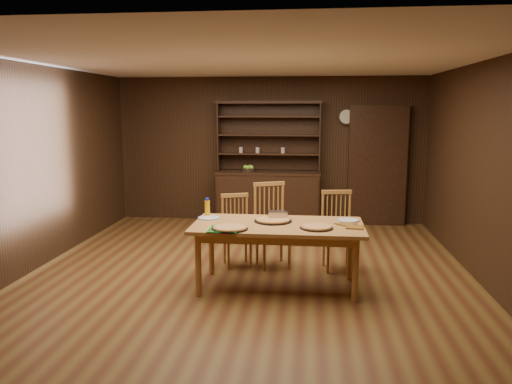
# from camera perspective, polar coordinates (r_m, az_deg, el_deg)

# --- Properties ---
(floor) EXTENTS (6.00, 6.00, 0.00)m
(floor) POSITION_cam_1_polar(r_m,az_deg,el_deg) (6.36, -0.74, -9.21)
(floor) COLOR brown
(floor) RESTS_ON ground
(room_shell) EXTENTS (6.00, 6.00, 6.00)m
(room_shell) POSITION_cam_1_polar(r_m,az_deg,el_deg) (6.04, -0.78, 5.12)
(room_shell) COLOR white
(room_shell) RESTS_ON floor
(china_hutch) EXTENTS (1.84, 0.52, 2.17)m
(china_hutch) POSITION_cam_1_polar(r_m,az_deg,el_deg) (8.88, 1.41, 0.15)
(china_hutch) COLOR #331D11
(china_hutch) RESTS_ON floor
(doorway) EXTENTS (1.00, 0.18, 2.10)m
(doorway) POSITION_cam_1_polar(r_m,az_deg,el_deg) (9.00, 13.66, 2.94)
(doorway) COLOR #331D11
(doorway) RESTS_ON floor
(wall_clock) EXTENTS (0.30, 0.05, 0.30)m
(wall_clock) POSITION_cam_1_polar(r_m,az_deg,el_deg) (8.95, 10.30, 8.47)
(wall_clock) COLOR #331D11
(wall_clock) RESTS_ON room_shell
(dining_table) EXTENTS (1.92, 0.96, 0.75)m
(dining_table) POSITION_cam_1_polar(r_m,az_deg,el_deg) (5.68, 2.52, -4.44)
(dining_table) COLOR #AB6C3B
(dining_table) RESTS_ON floor
(chair_left) EXTENTS (0.49, 0.48, 0.94)m
(chair_left) POSITION_cam_1_polar(r_m,az_deg,el_deg) (6.57, -2.28, -4.10)
(chair_left) COLOR #A77839
(chair_left) RESTS_ON floor
(chair_center) EXTENTS (0.58, 0.56, 1.09)m
(chair_center) POSITION_cam_1_polar(r_m,az_deg,el_deg) (6.55, 1.75, -3.40)
(chair_center) COLOR #A77839
(chair_center) RESTS_ON floor
(chair_right) EXTENTS (0.47, 0.45, 1.01)m
(chair_right) POSITION_cam_1_polar(r_m,az_deg,el_deg) (6.49, 9.28, -4.05)
(chair_right) COLOR #A77839
(chair_right) RESTS_ON floor
(pizza_left) EXTENTS (0.39, 0.39, 0.04)m
(pizza_left) POSITION_cam_1_polar(r_m,az_deg,el_deg) (5.41, -3.00, -4.10)
(pizza_left) COLOR black
(pizza_left) RESTS_ON dining_table
(pizza_right) EXTENTS (0.36, 0.36, 0.04)m
(pizza_right) POSITION_cam_1_polar(r_m,az_deg,el_deg) (5.49, 6.93, -3.98)
(pizza_right) COLOR black
(pizza_right) RESTS_ON dining_table
(pizza_center) EXTENTS (0.44, 0.44, 0.04)m
(pizza_center) POSITION_cam_1_polar(r_m,az_deg,el_deg) (5.78, 1.96, -3.22)
(pizza_center) COLOR black
(pizza_center) RESTS_ON dining_table
(cooling_rack) EXTENTS (0.38, 0.38, 0.01)m
(cooling_rack) POSITION_cam_1_polar(r_m,az_deg,el_deg) (5.41, -3.68, -4.23)
(cooling_rack) COLOR green
(cooling_rack) RESTS_ON dining_table
(plate_left) EXTENTS (0.27, 0.27, 0.02)m
(plate_left) POSITION_cam_1_polar(r_m,az_deg,el_deg) (5.96, -5.40, -2.94)
(plate_left) COLOR silver
(plate_left) RESTS_ON dining_table
(plate_right) EXTENTS (0.25, 0.25, 0.02)m
(plate_right) POSITION_cam_1_polar(r_m,az_deg,el_deg) (5.91, 10.49, -3.18)
(plate_right) COLOR silver
(plate_right) RESTS_ON dining_table
(foil_dish) EXTENTS (0.24, 0.19, 0.09)m
(foil_dish) POSITION_cam_1_polar(r_m,az_deg,el_deg) (5.92, 2.51, -2.64)
(foil_dish) COLOR silver
(foil_dish) RESTS_ON dining_table
(juice_bottle) EXTENTS (0.06, 0.06, 0.23)m
(juice_bottle) POSITION_cam_1_polar(r_m,az_deg,el_deg) (6.05, -5.59, -1.82)
(juice_bottle) COLOR #F6A60C
(juice_bottle) RESTS_ON dining_table
(pot_holder_a) EXTENTS (0.21, 0.21, 0.01)m
(pot_holder_a) POSITION_cam_1_polar(r_m,az_deg,el_deg) (5.59, 11.21, -3.95)
(pot_holder_a) COLOR #B31614
(pot_holder_a) RESTS_ON dining_table
(pot_holder_b) EXTENTS (0.26, 0.26, 0.01)m
(pot_holder_b) POSITION_cam_1_polar(r_m,az_deg,el_deg) (5.72, 10.21, -3.61)
(pot_holder_b) COLOR #B31614
(pot_holder_b) RESTS_ON dining_table
(fruit_bowl) EXTENTS (0.26, 0.26, 0.12)m
(fruit_bowl) POSITION_cam_1_polar(r_m,az_deg,el_deg) (8.79, -0.88, 2.63)
(fruit_bowl) COLOR black
(fruit_bowl) RESTS_ON china_hutch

